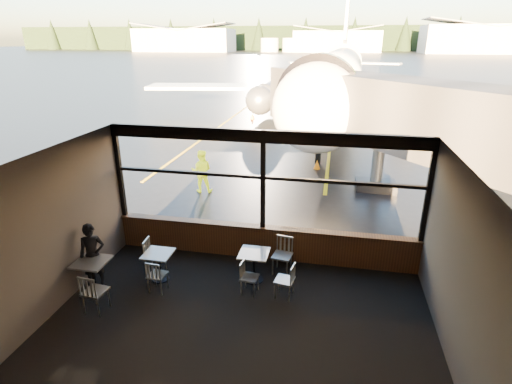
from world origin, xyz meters
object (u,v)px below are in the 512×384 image
(jet_bridge, at_px, (389,131))
(chair_mid_w, at_px, (155,257))
(chair_near_e, at_px, (285,280))
(passenger, at_px, (93,255))
(cafe_table_near, at_px, (254,266))
(ground_crew, at_px, (202,171))
(cone_wing, at_px, (252,116))
(chair_near_w, at_px, (250,278))
(chair_mid_s, at_px, (157,275))
(airliner, at_px, (338,42))
(chair_near_n, at_px, (282,256))
(cafe_table_left, at_px, (94,276))
(cafe_table_mid, at_px, (159,266))
(chair_left_s, at_px, (95,292))
(cone_nose, at_px, (317,164))

(jet_bridge, height_order, chair_mid_w, jet_bridge)
(jet_bridge, bearing_deg, chair_near_e, -111.38)
(chair_near_e, height_order, passenger, passenger)
(cafe_table_near, bearing_deg, chair_near_e, -32.47)
(passenger, bearing_deg, chair_mid_w, 4.77)
(cafe_table_near, height_order, ground_crew, ground_crew)
(cone_wing, bearing_deg, chair_near_w, -78.46)
(chair_mid_w, bearing_deg, jet_bridge, 134.25)
(chair_mid_s, relative_size, passenger, 0.53)
(airliner, xyz_separation_m, chair_near_e, (-0.71, -22.42, -4.92))
(ground_crew, bearing_deg, chair_mid_w, 86.56)
(cafe_table_near, distance_m, chair_near_n, 0.78)
(airliner, relative_size, chair_near_w, 43.30)
(airliner, relative_size, passenger, 22.04)
(cafe_table_left, height_order, chair_mid_w, chair_mid_w)
(jet_bridge, distance_m, cone_wing, 16.34)
(cafe_table_mid, xyz_separation_m, chair_near_n, (2.90, 0.87, 0.11))
(airliner, bearing_deg, chair_left_s, -98.61)
(ground_crew, bearing_deg, chair_mid_s, 88.93)
(ground_crew, relative_size, cone_nose, 3.86)
(airliner, relative_size, cone_nose, 82.19)
(airliner, distance_m, chair_near_w, 23.02)
(passenger, relative_size, cone_wing, 3.48)
(chair_near_e, bearing_deg, cafe_table_left, 107.87)
(airliner, relative_size, cafe_table_left, 43.63)
(chair_near_e, bearing_deg, passenger, 104.47)
(chair_near_e, height_order, chair_near_w, chair_near_e)
(cafe_table_mid, bearing_deg, airliner, 80.34)
(chair_mid_w, distance_m, cone_nose, 10.19)
(airliner, distance_m, chair_mid_w, 22.95)
(chair_near_w, distance_m, cone_wing, 21.70)
(cafe_table_left, bearing_deg, chair_near_w, 10.13)
(ground_crew, bearing_deg, airliner, -116.70)
(chair_near_e, xyz_separation_m, chair_mid_s, (-2.93, -0.35, -0.01))
(jet_bridge, distance_m, chair_left_s, 10.97)
(jet_bridge, bearing_deg, ground_crew, -171.80)
(airliner, xyz_separation_m, cone_wing, (-5.86, -1.17, -5.12))
(chair_near_e, xyz_separation_m, chair_near_n, (-0.19, 0.98, 0.05))
(chair_left_s, xyz_separation_m, cone_wing, (-1.22, 22.54, -0.25))
(cone_wing, bearing_deg, airliner, 11.31)
(cafe_table_left, bearing_deg, jet_bridge, 47.35)
(cafe_table_near, bearing_deg, chair_near_w, -89.66)
(airliner, height_order, jet_bridge, airliner)
(cafe_table_mid, relative_size, chair_near_e, 0.86)
(cafe_table_mid, bearing_deg, chair_near_w, -2.92)
(chair_near_e, bearing_deg, chair_mid_s, 106.18)
(chair_near_n, xyz_separation_m, chair_mid_w, (-3.11, -0.63, -0.01))
(cafe_table_near, xyz_separation_m, cafe_table_left, (-3.57, -1.17, 0.02))
(airliner, distance_m, chair_near_n, 22.00)
(ground_crew, bearing_deg, cafe_table_near, 109.09)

